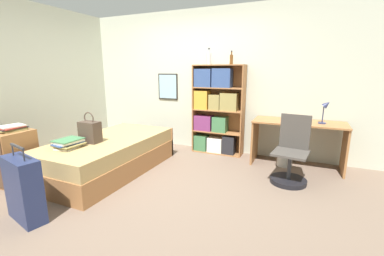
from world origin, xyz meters
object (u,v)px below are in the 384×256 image
book_stack_on_bed (69,143)px  magazine_pile_on_dresser (11,128)px  bottle_brown (231,59)px  desk (298,135)px  bookcase (215,111)px  bed (109,155)px  handbag (90,132)px  bottle_green (209,58)px  desk_lamp (326,108)px  desk_chair (290,161)px  waste_bin (285,158)px  dresser (11,157)px  suitcase (24,189)px

book_stack_on_bed → magazine_pile_on_dresser: bearing=-159.9°
bottle_brown → desk: bearing=-8.2°
book_stack_on_bed → bookcase: size_ratio=0.24×
magazine_pile_on_dresser → bookcase: 3.11m
bed → handbag: size_ratio=4.76×
handbag → bottle_green: (1.10, 1.80, 1.05)m
desk_lamp → desk_chair: desk_lamp is taller
desk → bottle_brown: bearing=171.8°
waste_bin → magazine_pile_on_dresser: bearing=-147.0°
handbag → bottle_green: 2.36m
bed → book_stack_on_bed: size_ratio=5.48×
handbag → bookcase: bookcase is taller
book_stack_on_bed → dresser: bearing=-158.9°
suitcase → magazine_pile_on_dresser: 1.23m
bookcase → book_stack_on_bed: bearing=-122.3°
dresser → suitcase: bearing=-26.2°
suitcase → desk_lamp: (2.80, 2.74, 0.63)m
bottle_brown → desk_chair: 1.97m
bookcase → waste_bin: 1.43m
magazine_pile_on_dresser → bookcase: size_ratio=0.22×
desk_lamp → waste_bin: size_ratio=1.37×
dresser → waste_bin: dresser is taller
handbag → desk: 3.13m
bed → dresser: bearing=-136.4°
bed → suitcase: size_ratio=2.60×
bed → dresser: size_ratio=2.86×
handbag → book_stack_on_bed: handbag is taller
desk → desk_chair: bearing=-94.2°
suitcase → desk_chair: desk_chair is taller
handbag → magazine_pile_on_dresser: bearing=-143.8°
bed → dresser: 1.27m
desk_chair → bottle_green: bearing=151.1°
bed → handbag: bearing=-106.7°
bottle_green → bottle_brown: bottle_green is taller
book_stack_on_bed → desk: 3.36m
bookcase → desk_lamp: bearing=-5.3°
bottle_brown → dresser: bearing=-134.4°
desk_lamp → waste_bin: 0.98m
dresser → bookcase: (2.09, 2.38, 0.42)m
bottle_brown → book_stack_on_bed: bearing=-126.9°
bookcase → dresser: bearing=-131.2°
book_stack_on_bed → suitcase: size_ratio=0.48×
suitcase → dresser: size_ratio=1.10×
suitcase → bookcase: bearing=70.5°
book_stack_on_bed → bottle_green: bottle_green is taller
handbag → bottle_brown: bottle_brown is taller
magazine_pile_on_dresser → desk: 4.11m
book_stack_on_bed → magazine_pile_on_dresser: size_ratio=1.08×
handbag → magazine_pile_on_dresser: handbag is taller
desk_chair → magazine_pile_on_dresser: bearing=-155.7°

